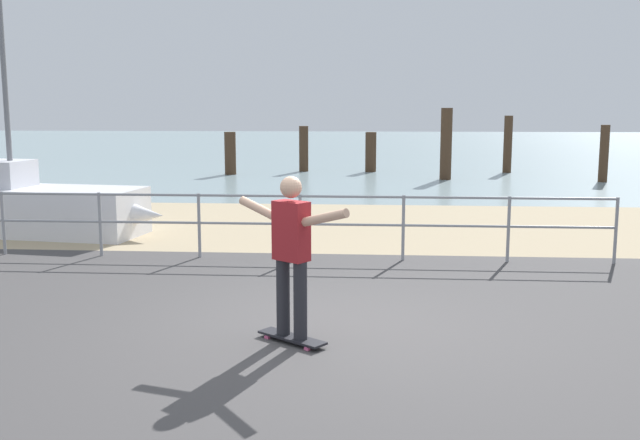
% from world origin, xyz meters
% --- Properties ---
extents(ground_plane, '(24.00, 10.00, 0.04)m').
position_xyz_m(ground_plane, '(0.00, -1.00, 0.00)').
color(ground_plane, '#474444').
rests_on(ground_plane, ground).
extents(beach_strip, '(24.00, 6.00, 0.04)m').
position_xyz_m(beach_strip, '(0.00, 7.00, 0.00)').
color(beach_strip, tan).
rests_on(beach_strip, ground).
extents(sea_surface, '(72.00, 50.00, 0.04)m').
position_xyz_m(sea_surface, '(0.00, 35.00, 0.00)').
color(sea_surface, '#849EA3').
rests_on(sea_surface, ground).
extents(railing_fence, '(12.99, 0.05, 1.05)m').
position_xyz_m(railing_fence, '(-2.15, 3.60, 0.70)').
color(railing_fence, gray).
rests_on(railing_fence, ground).
extents(sailboat, '(5.05, 1.98, 5.78)m').
position_xyz_m(sailboat, '(-5.76, 5.49, 0.53)').
color(sailboat, silver).
rests_on(sailboat, ground).
extents(skateboard, '(0.76, 0.64, 0.08)m').
position_xyz_m(skateboard, '(-0.21, -0.50, 0.07)').
color(skateboard, black).
rests_on(skateboard, ground).
extents(skateboarder, '(1.21, 0.94, 1.65)m').
position_xyz_m(skateboarder, '(-0.21, -0.50, 1.02)').
color(skateboarder, '#26262B').
rests_on(skateboarder, skateboard).
extents(groyne_post_0, '(0.40, 0.40, 1.51)m').
position_xyz_m(groyne_post_0, '(-4.41, 17.55, 0.75)').
color(groyne_post_0, '#422D1E').
rests_on(groyne_post_0, ground).
extents(groyne_post_1, '(0.34, 0.34, 1.68)m').
position_xyz_m(groyne_post_1, '(-1.95, 18.94, 0.84)').
color(groyne_post_1, '#422D1E').
rests_on(groyne_post_1, ground).
extents(groyne_post_2, '(0.40, 0.40, 1.46)m').
position_xyz_m(groyne_post_2, '(0.50, 18.95, 0.73)').
color(groyne_post_2, '#422D1E').
rests_on(groyne_post_2, ground).
extents(groyne_post_3, '(0.37, 0.37, 2.34)m').
position_xyz_m(groyne_post_3, '(2.96, 16.33, 1.17)').
color(groyne_post_3, '#422D1E').
rests_on(groyne_post_3, ground).
extents(groyne_post_4, '(0.30, 0.30, 2.06)m').
position_xyz_m(groyne_post_4, '(5.41, 18.97, 1.03)').
color(groyne_post_4, '#422D1E').
rests_on(groyne_post_4, ground).
extents(groyne_post_5, '(0.29, 0.29, 1.82)m').
position_xyz_m(groyne_post_5, '(7.87, 15.93, 0.91)').
color(groyne_post_5, '#422D1E').
rests_on(groyne_post_5, ground).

